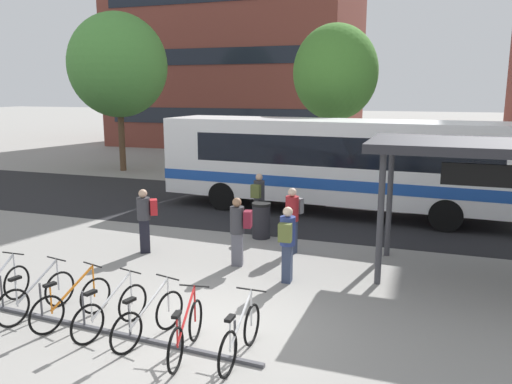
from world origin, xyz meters
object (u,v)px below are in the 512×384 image
parked_bicycle_silver_1 (37,297)px  parked_bicycle_white_3 (111,312)px  commuter_red_pack_1 (145,216)px  parked_bicycle_orange_2 (72,303)px  parked_bicycle_white_6 (240,337)px  street_tree_0 (118,65)px  commuter_olive_pack_3 (259,196)px  trash_bin (261,220)px  city_bus (333,162)px  commuter_grey_pack_2 (293,216)px  commuter_maroon_pack_4 (239,227)px  parked_bicycle_red_5 (186,333)px  commuter_olive_pack_0 (287,240)px  parked_bicycle_white_4 (149,319)px  street_tree_2 (335,73)px

parked_bicycle_silver_1 → parked_bicycle_white_3: size_ratio=1.01×
parked_bicycle_silver_1 → commuter_red_pack_1: size_ratio=1.01×
parked_bicycle_orange_2 → parked_bicycle_white_6: (3.34, -0.18, 0.00)m
parked_bicycle_orange_2 → street_tree_0: (-9.37, 15.72, 5.04)m
commuter_red_pack_1 → commuter_olive_pack_3: commuter_red_pack_1 is taller
parked_bicycle_white_3 → trash_bin: (0.64, 6.36, 0.13)m
city_bus → commuter_grey_pack_2: (-0.11, -4.87, -0.77)m
commuter_maroon_pack_4 → parked_bicycle_red_5: bearing=88.7°
commuter_red_pack_1 → parked_bicycle_white_3: bearing=80.8°
parked_bicycle_silver_1 → street_tree_0: bearing=39.4°
parked_bicycle_silver_1 → trash_bin: bearing=-9.7°
commuter_olive_pack_0 → parked_bicycle_white_4: bearing=152.5°
parked_bicycle_red_5 → commuter_olive_pack_0: size_ratio=1.00×
parked_bicycle_orange_2 → commuter_maroon_pack_4: bearing=-8.7°
parked_bicycle_silver_1 → parked_bicycle_white_6: 4.18m
city_bus → parked_bicycle_white_6: (0.51, -10.29, -1.39)m
parked_bicycle_silver_1 → parked_bicycle_white_4: (2.49, -0.16, 0.00)m
parked_bicycle_silver_1 → street_tree_2: street_tree_2 is taller
parked_bicycle_orange_2 → commuter_grey_pack_2: 5.94m
parked_bicycle_red_5 → commuter_olive_pack_3: (-1.43, 7.80, 0.57)m
parked_bicycle_white_4 → commuter_olive_pack_3: bearing=18.2°
parked_bicycle_white_6 → commuter_olive_pack_0: 3.45m
parked_bicycle_white_4 → commuter_grey_pack_2: commuter_grey_pack_2 is taller
parked_bicycle_white_3 → parked_bicycle_red_5: (1.60, -0.27, 0.00)m
commuter_olive_pack_0 → commuter_grey_pack_2: 2.07m
city_bus → commuter_maroon_pack_4: (-1.08, -6.22, -0.81)m
commuter_olive_pack_3 → commuter_maroon_pack_4: 3.65m
trash_bin → parked_bicycle_white_4: bearing=-88.7°
commuter_grey_pack_2 → parked_bicycle_white_3: bearing=-1.4°
parked_bicycle_white_4 → commuter_olive_pack_3: commuter_olive_pack_3 is taller
parked_bicycle_white_6 → street_tree_2: 15.91m
parked_bicycle_orange_2 → parked_bicycle_white_4: size_ratio=0.99×
street_tree_2 → parked_bicycle_white_3: bearing=-94.0°
parked_bicycle_white_6 → commuter_olive_pack_0: commuter_olive_pack_0 is taller
parked_bicycle_red_5 → commuter_grey_pack_2: size_ratio=0.98×
parked_bicycle_red_5 → commuter_maroon_pack_4: bearing=1.0°
trash_bin → commuter_grey_pack_2: bearing=-41.3°
city_bus → trash_bin: city_bus is taller
parked_bicycle_white_6 → city_bus: bearing=3.7°
parked_bicycle_white_4 → commuter_maroon_pack_4: 4.05m
parked_bicycle_silver_1 → commuter_olive_pack_3: 7.68m
parked_bicycle_red_5 → street_tree_2: street_tree_2 is taller
parked_bicycle_red_5 → street_tree_2: 16.01m
commuter_red_pack_1 → parked_bicycle_red_5: bearing=95.0°
commuter_olive_pack_3 → parked_bicycle_red_5: bearing=-165.5°
parked_bicycle_red_5 → street_tree_2: size_ratio=0.25×
city_bus → parked_bicycle_white_6: 10.39m
parked_bicycle_red_5 → parked_bicycle_white_6: size_ratio=0.99×
parked_bicycle_white_4 → parked_bicycle_white_6: 1.68m
parked_bicycle_orange_2 → trash_bin: size_ratio=1.62×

